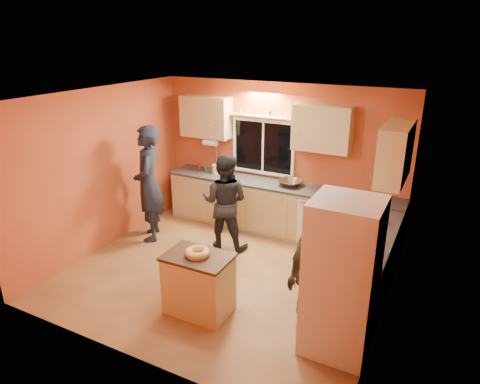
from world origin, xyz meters
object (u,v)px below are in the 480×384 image
Objects in this scene: island at (199,283)px; person_right at (311,270)px; refrigerator at (342,278)px; person_center at (225,202)px; person_left at (149,184)px.

island is 0.54× the size of person_right.
refrigerator is at bearing 4.16° from island.
person_center is at bearing 65.17° from person_right.
refrigerator reaches higher than person_right.
person_left is (-3.62, 1.28, 0.09)m from refrigerator.
refrigerator reaches higher than person_center.
refrigerator is at bearing -105.52° from person_right.
refrigerator is 2.78m from person_center.
person_center reaches higher than island.
refrigerator is 3.84m from person_left.
refrigerator is 1.81m from island.
person_center is at bearing 67.69° from person_left.
person_left reaches higher than refrigerator.
person_center is (1.31, 0.27, -0.19)m from person_left.
person_left is 1.35m from person_center.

